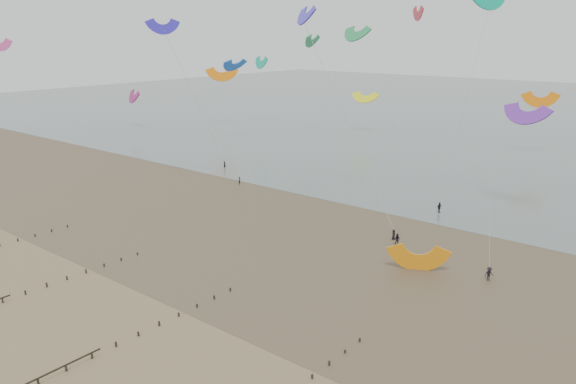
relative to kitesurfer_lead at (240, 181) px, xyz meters
name	(u,v)px	position (x,y,z in m)	size (l,w,h in m)	color
ground	(125,319)	(29.02, -48.00, -0.80)	(500.00, 500.00, 0.00)	brown
sea_and_shore	(294,228)	(24.94, -13.59, -0.79)	(500.00, 665.00, 0.03)	#475654
kitesurfer_lead	(240,181)	(0.00, 0.00, 0.00)	(0.58, 0.38, 1.60)	black
kitesurfers	(544,253)	(59.00, -2.15, 0.06)	(136.08, 23.81, 1.85)	black
grounded_kite	(417,270)	(47.37, -16.18, -0.80)	(6.74, 3.53, 5.13)	orange
kites_airborne	(386,72)	(7.64, 43.71, 19.55)	(233.47, 109.05, 31.39)	#05AB84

